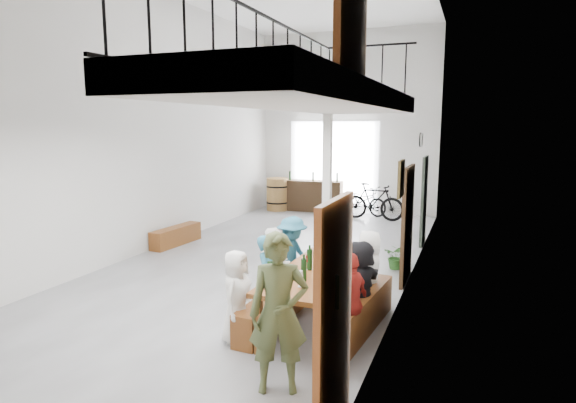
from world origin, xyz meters
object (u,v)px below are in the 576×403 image
at_px(tasting_table, 317,277).
at_px(bicycle_near, 361,200).
at_px(serving_counter, 313,196).
at_px(bench_inner, 275,308).
at_px(host_standing, 279,313).
at_px(oak_barrel, 277,194).
at_px(side_bench, 176,236).

bearing_deg(tasting_table, bicycle_near, 99.68).
bearing_deg(serving_counter, bench_inner, -78.31).
distance_m(bench_inner, serving_counter, 8.78).
height_order(host_standing, bicycle_near, host_standing).
distance_m(tasting_table, bicycle_near, 8.40).
xyz_separation_m(tasting_table, oak_barrel, (-3.95, 8.15, -0.19)).
relative_size(bench_inner, serving_counter, 1.03).
bearing_deg(tasting_table, host_standing, -84.96).
xyz_separation_m(bench_inner, side_bench, (-3.79, 3.23, -0.01)).
xyz_separation_m(tasting_table, host_standing, (0.11, -1.60, 0.12)).
xyz_separation_m(bench_inner, oak_barrel, (-3.37, 8.22, 0.29)).
bearing_deg(side_bench, bench_inner, -40.39).
bearing_deg(oak_barrel, host_standing, -67.39).
xyz_separation_m(side_bench, bicycle_near, (3.10, 5.14, 0.24)).
bearing_deg(bench_inner, host_standing, -63.23).
relative_size(host_standing, bicycle_near, 0.98).
height_order(tasting_table, serving_counter, serving_counter).
height_order(bench_inner, host_standing, host_standing).
distance_m(bench_inner, host_standing, 1.79).
relative_size(serving_counter, host_standing, 1.11).
relative_size(tasting_table, serving_counter, 1.25).
relative_size(tasting_table, oak_barrel, 2.23).
relative_size(oak_barrel, serving_counter, 0.56).
distance_m(bench_inner, side_bench, 4.98).
xyz_separation_m(bench_inner, serving_counter, (-2.26, 8.48, 0.26)).
xyz_separation_m(bench_inner, host_standing, (0.69, -1.54, 0.61)).
bearing_deg(serving_counter, oak_barrel, -170.11).
relative_size(tasting_table, bicycle_near, 1.36).
bearing_deg(host_standing, side_bench, 110.84).
height_order(side_bench, oak_barrel, oak_barrel).
xyz_separation_m(tasting_table, serving_counter, (-2.84, 8.41, -0.22)).
bearing_deg(bench_inner, serving_counter, 107.61).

